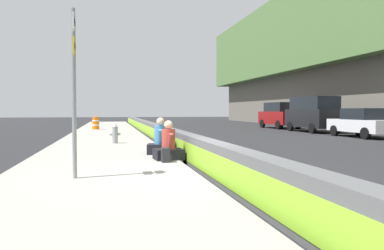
{
  "coord_description": "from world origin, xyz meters",
  "views": [
    {
      "loc": [
        -8.69,
        2.42,
        1.59
      ],
      "look_at": [
        6.46,
        -0.94,
        0.98
      ],
      "focal_mm": 34.74,
      "sensor_mm": 36.0,
      "label": 1
    }
  ],
  "objects_px": {
    "parked_car_fourth": "(313,114)",
    "backpack": "(166,155)",
    "seated_person_foreground": "(169,147)",
    "fire_hydrant": "(115,133)",
    "route_sign_post": "(74,81)",
    "construction_barrel": "(96,123)",
    "parked_car_midline": "(280,115)",
    "seated_person_middle": "(161,142)",
    "parked_car_third": "(363,123)"
  },
  "relations": [
    {
      "from": "parked_car_fourth",
      "to": "backpack",
      "type": "bearing_deg",
      "value": 137.77
    },
    {
      "from": "seated_person_foreground",
      "to": "fire_hydrant",
      "type": "bearing_deg",
      "value": 14.16
    },
    {
      "from": "route_sign_post",
      "to": "seated_person_foreground",
      "type": "height_order",
      "value": "route_sign_post"
    },
    {
      "from": "fire_hydrant",
      "to": "construction_barrel",
      "type": "relative_size",
      "value": 0.93
    },
    {
      "from": "parked_car_fourth",
      "to": "parked_car_midline",
      "type": "xyz_separation_m",
      "value": [
        5.58,
        -0.09,
        -0.17
      ]
    },
    {
      "from": "seated_person_foreground",
      "to": "seated_person_middle",
      "type": "bearing_deg",
      "value": 1.59
    },
    {
      "from": "fire_hydrant",
      "to": "seated_person_middle",
      "type": "distance_m",
      "value": 4.59
    },
    {
      "from": "parked_car_midline",
      "to": "parked_car_third",
      "type": "bearing_deg",
      "value": 179.46
    },
    {
      "from": "backpack",
      "to": "parked_car_midline",
      "type": "relative_size",
      "value": 0.08
    },
    {
      "from": "seated_person_foreground",
      "to": "parked_car_third",
      "type": "height_order",
      "value": "parked_car_third"
    },
    {
      "from": "construction_barrel",
      "to": "route_sign_post",
      "type": "bearing_deg",
      "value": -179.13
    },
    {
      "from": "fire_hydrant",
      "to": "parked_car_third",
      "type": "distance_m",
      "value": 14.48
    },
    {
      "from": "seated_person_middle",
      "to": "parked_car_midline",
      "type": "distance_m",
      "value": 22.06
    },
    {
      "from": "route_sign_post",
      "to": "backpack",
      "type": "bearing_deg",
      "value": -48.43
    },
    {
      "from": "construction_barrel",
      "to": "parked_car_third",
      "type": "distance_m",
      "value": 18.55
    },
    {
      "from": "seated_person_foreground",
      "to": "parked_car_midline",
      "type": "relative_size",
      "value": 0.24
    },
    {
      "from": "seated_person_middle",
      "to": "backpack",
      "type": "distance_m",
      "value": 2.06
    },
    {
      "from": "construction_barrel",
      "to": "parked_car_third",
      "type": "height_order",
      "value": "parked_car_third"
    },
    {
      "from": "fire_hydrant",
      "to": "backpack",
      "type": "distance_m",
      "value": 6.55
    },
    {
      "from": "parked_car_third",
      "to": "parked_car_midline",
      "type": "xyz_separation_m",
      "value": [
        11.06,
        -0.1,
        0.32
      ]
    },
    {
      "from": "fire_hydrant",
      "to": "construction_barrel",
      "type": "distance_m",
      "value": 12.6
    },
    {
      "from": "seated_person_foreground",
      "to": "backpack",
      "type": "relative_size",
      "value": 2.88
    },
    {
      "from": "backpack",
      "to": "construction_barrel",
      "type": "bearing_deg",
      "value": 7.74
    },
    {
      "from": "seated_person_foreground",
      "to": "seated_person_middle",
      "type": "xyz_separation_m",
      "value": [
        1.46,
        0.04,
        0.02
      ]
    },
    {
      "from": "route_sign_post",
      "to": "parked_car_fourth",
      "type": "distance_m",
      "value": 22.34
    },
    {
      "from": "construction_barrel",
      "to": "parked_car_midline",
      "type": "height_order",
      "value": "parked_car_midline"
    },
    {
      "from": "route_sign_post",
      "to": "seated_person_middle",
      "type": "xyz_separation_m",
      "value": [
        4.05,
        -2.38,
        -1.69
      ]
    },
    {
      "from": "parked_car_fourth",
      "to": "seated_person_middle",
      "type": "bearing_deg",
      "value": 133.63
    },
    {
      "from": "seated_person_foreground",
      "to": "parked_car_midline",
      "type": "xyz_separation_m",
      "value": [
        19.31,
        -12.91,
        0.68
      ]
    },
    {
      "from": "seated_person_middle",
      "to": "fire_hydrant",
      "type": "bearing_deg",
      "value": 18.13
    },
    {
      "from": "backpack",
      "to": "construction_barrel",
      "type": "distance_m",
      "value": 19.12
    },
    {
      "from": "fire_hydrant",
      "to": "parked_car_fourth",
      "type": "distance_m",
      "value": 16.35
    },
    {
      "from": "route_sign_post",
      "to": "parked_car_third",
      "type": "relative_size",
      "value": 0.8
    },
    {
      "from": "route_sign_post",
      "to": "parked_car_midline",
      "type": "height_order",
      "value": "route_sign_post"
    },
    {
      "from": "parked_car_third",
      "to": "route_sign_post",
      "type": "bearing_deg",
      "value": 125.43
    },
    {
      "from": "seated_person_foreground",
      "to": "parked_car_third",
      "type": "relative_size",
      "value": 0.26
    },
    {
      "from": "fire_hydrant",
      "to": "seated_person_middle",
      "type": "relative_size",
      "value": 0.73
    },
    {
      "from": "parked_car_midline",
      "to": "route_sign_post",
      "type": "bearing_deg",
      "value": 145.0
    },
    {
      "from": "parked_car_third",
      "to": "parked_car_midline",
      "type": "distance_m",
      "value": 11.07
    },
    {
      "from": "seated_person_foreground",
      "to": "route_sign_post",
      "type": "bearing_deg",
      "value": 136.89
    },
    {
      "from": "construction_barrel",
      "to": "parked_car_third",
      "type": "relative_size",
      "value": 0.21
    },
    {
      "from": "backpack",
      "to": "parked_car_fourth",
      "type": "relative_size",
      "value": 0.08
    },
    {
      "from": "parked_car_third",
      "to": "parked_car_fourth",
      "type": "relative_size",
      "value": 0.88
    },
    {
      "from": "backpack",
      "to": "parked_car_midline",
      "type": "bearing_deg",
      "value": -33.32
    },
    {
      "from": "construction_barrel",
      "to": "parked_car_midline",
      "type": "bearing_deg",
      "value": -86.55
    },
    {
      "from": "fire_hydrant",
      "to": "seated_person_foreground",
      "type": "relative_size",
      "value": 0.76
    },
    {
      "from": "route_sign_post",
      "to": "construction_barrel",
      "type": "distance_m",
      "value": 21.01
    },
    {
      "from": "seated_person_middle",
      "to": "parked_car_fourth",
      "type": "height_order",
      "value": "parked_car_fourth"
    },
    {
      "from": "parked_car_midline",
      "to": "seated_person_middle",
      "type": "bearing_deg",
      "value": 144.03
    },
    {
      "from": "construction_barrel",
      "to": "parked_car_fourth",
      "type": "distance_m",
      "value": 16.26
    }
  ]
}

